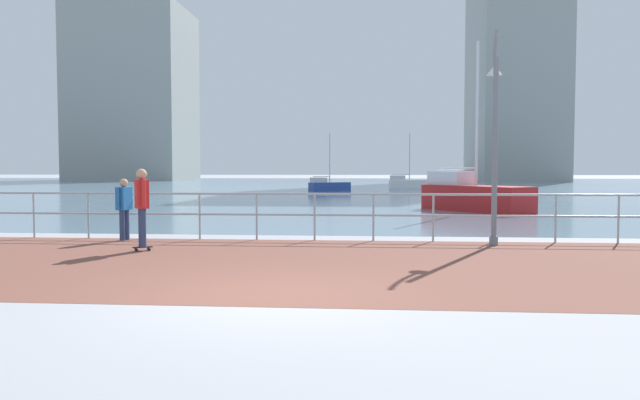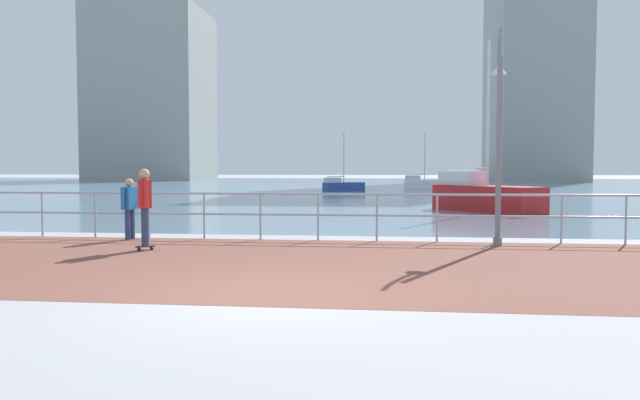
% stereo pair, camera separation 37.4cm
% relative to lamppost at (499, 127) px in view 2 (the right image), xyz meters
% --- Properties ---
extents(ground, '(220.00, 220.00, 0.00)m').
position_rel_lamppost_xyz_m(ground, '(-4.10, 34.06, -2.63)').
color(ground, '#9E9EA3').
extents(brick_paving, '(28.00, 7.00, 0.01)m').
position_rel_lamppost_xyz_m(brick_paving, '(-4.10, -3.07, -2.63)').
color(brick_paving, brown).
rests_on(brick_paving, ground).
extents(harbor_water, '(180.00, 88.00, 0.00)m').
position_rel_lamppost_xyz_m(harbor_water, '(-4.10, 45.43, -2.63)').
color(harbor_water, slate).
rests_on(harbor_water, ground).
extents(waterfront_railing, '(25.25, 0.06, 1.14)m').
position_rel_lamppost_xyz_m(waterfront_railing, '(-4.10, 0.43, -1.85)').
color(waterfront_railing, '#9EADB7').
rests_on(waterfront_railing, ground).
extents(lamppost, '(0.36, 0.81, 4.76)m').
position_rel_lamppost_xyz_m(lamppost, '(0.00, 0.00, 0.00)').
color(lamppost, slate).
rests_on(lamppost, ground).
extents(skateboarder, '(0.40, 0.52, 1.71)m').
position_rel_lamppost_xyz_m(skateboarder, '(-7.50, -1.73, -1.60)').
color(skateboarder, black).
rests_on(skateboarder, ground).
extents(bystander, '(0.32, 0.55, 1.47)m').
position_rel_lamppost_xyz_m(bystander, '(-8.64, 0.08, -1.78)').
color(bystander, navy).
rests_on(bystander, ground).
extents(sailboat_teal, '(3.43, 1.35, 4.70)m').
position_rel_lamppost_xyz_m(sailboat_teal, '(0.47, 37.86, -2.18)').
color(sailboat_teal, white).
rests_on(sailboat_teal, ground).
extents(sailboat_navy, '(3.15, 2.43, 4.36)m').
position_rel_lamppost_xyz_m(sailboat_navy, '(-5.86, 31.07, -2.22)').
color(sailboat_navy, '#284799').
rests_on(sailboat_navy, ground).
extents(sailboat_red, '(4.06, 4.74, 6.74)m').
position_rel_lamppost_xyz_m(sailboat_red, '(1.35, 10.80, -1.99)').
color(sailboat_red, '#B21E1E').
rests_on(sailboat_red, ground).
extents(tower_beige, '(10.87, 17.05, 47.94)m').
position_rel_lamppost_xyz_m(tower_beige, '(17.07, 72.04, 20.50)').
color(tower_beige, '#939993').
rests_on(tower_beige, ground).
extents(tower_brick, '(15.92, 13.57, 26.75)m').
position_rel_lamppost_xyz_m(tower_brick, '(-37.34, 72.65, 9.91)').
color(tower_brick, '#939993').
rests_on(tower_brick, ground).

